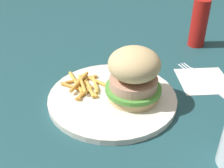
# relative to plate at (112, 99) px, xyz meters

# --- Properties ---
(ground_plane) EXTENTS (1.60, 1.60, 0.00)m
(ground_plane) POSITION_rel_plate_xyz_m (0.03, -0.00, -0.01)
(ground_plane) COLOR #1E474C
(plate) EXTENTS (0.26, 0.26, 0.01)m
(plate) POSITION_rel_plate_xyz_m (0.00, 0.00, 0.00)
(plate) COLOR silver
(plate) RESTS_ON ground_plane
(sandwich) EXTENTS (0.11, 0.11, 0.11)m
(sandwich) POSITION_rel_plate_xyz_m (-0.04, -0.00, 0.06)
(sandwich) COLOR tan
(sandwich) RESTS_ON plate
(fries_pile) EXTENTS (0.11, 0.10, 0.01)m
(fries_pile) POSITION_rel_plate_xyz_m (0.06, -0.03, 0.01)
(fries_pile) COLOR gold
(fries_pile) RESTS_ON plate
(napkin) EXTENTS (0.13, 0.13, 0.00)m
(napkin) POSITION_rel_plate_xyz_m (-0.19, -0.11, -0.01)
(napkin) COLOR white
(napkin) RESTS_ON ground_plane
(fork) EXTENTS (0.11, 0.15, 0.00)m
(fork) POSITION_rel_plate_xyz_m (-0.19, -0.11, -0.00)
(fork) COLOR silver
(fork) RESTS_ON napkin
(ketchup_bottle) EXTENTS (0.04, 0.04, 0.13)m
(ketchup_bottle) POSITION_rel_plate_xyz_m (-0.19, -0.30, 0.06)
(ketchup_bottle) COLOR #B21914
(ketchup_bottle) RESTS_ON ground_plane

